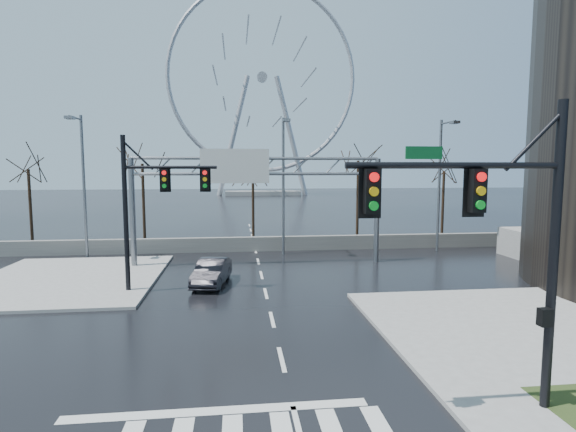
{
  "coord_description": "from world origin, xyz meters",
  "views": [
    {
      "loc": [
        -1.44,
        -14.3,
        6.32
      ],
      "look_at": [
        1.09,
        7.61,
        4.0
      ],
      "focal_mm": 28.0,
      "sensor_mm": 36.0,
      "label": 1
    }
  ],
  "objects": [
    {
      "name": "ground",
      "position": [
        0.0,
        0.0,
        0.0
      ],
      "size": [
        260.0,
        260.0,
        0.0
      ],
      "primitive_type": "plane",
      "color": "black",
      "rests_on": "ground"
    },
    {
      "name": "sidewalk_right_ext",
      "position": [
        10.0,
        2.0,
        0.07
      ],
      "size": [
        12.0,
        10.0,
        0.15
      ],
      "primitive_type": "cube",
      "color": "gray",
      "rests_on": "ground"
    },
    {
      "name": "sidewalk_far",
      "position": [
        -11.0,
        12.0,
        0.07
      ],
      "size": [
        10.0,
        12.0,
        0.15
      ],
      "primitive_type": "cube",
      "color": "gray",
      "rests_on": "ground"
    },
    {
      "name": "barrier_wall",
      "position": [
        0.0,
        20.0,
        0.55
      ],
      "size": [
        52.0,
        0.5,
        1.1
      ],
      "primitive_type": "cube",
      "color": "slate",
      "rests_on": "ground"
    },
    {
      "name": "signal_mast_near",
      "position": [
        5.14,
        -4.04,
        4.87
      ],
      "size": [
        5.52,
        0.41,
        8.0
      ],
      "color": "black",
      "rests_on": "ground"
    },
    {
      "name": "signal_mast_far",
      "position": [
        -5.87,
        8.96,
        4.83
      ],
      "size": [
        4.72,
        0.41,
        8.0
      ],
      "color": "black",
      "rests_on": "ground"
    },
    {
      "name": "sign_gantry",
      "position": [
        -0.38,
        14.96,
        5.18
      ],
      "size": [
        16.36,
        0.4,
        7.6
      ],
      "color": "slate",
      "rests_on": "ground"
    },
    {
      "name": "streetlight_left",
      "position": [
        -12.0,
        18.16,
        5.89
      ],
      "size": [
        0.5,
        2.55,
        10.0
      ],
      "color": "slate",
      "rests_on": "ground"
    },
    {
      "name": "streetlight_mid",
      "position": [
        2.0,
        18.16,
        5.89
      ],
      "size": [
        0.5,
        2.55,
        10.0
      ],
      "color": "slate",
      "rests_on": "ground"
    },
    {
      "name": "streetlight_right",
      "position": [
        14.0,
        18.16,
        5.89
      ],
      "size": [
        0.5,
        2.55,
        10.0
      ],
      "color": "slate",
      "rests_on": "ground"
    },
    {
      "name": "tree_far_left",
      "position": [
        -18.0,
        24.0,
        5.57
      ],
      "size": [
        3.5,
        3.5,
        7.0
      ],
      "color": "black",
      "rests_on": "ground"
    },
    {
      "name": "tree_left",
      "position": [
        -9.0,
        23.5,
        5.98
      ],
      "size": [
        3.75,
        3.75,
        7.5
      ],
      "color": "black",
      "rests_on": "ground"
    },
    {
      "name": "tree_center",
      "position": [
        0.0,
        24.5,
        5.17
      ],
      "size": [
        3.25,
        3.25,
        6.5
      ],
      "color": "black",
      "rests_on": "ground"
    },
    {
      "name": "tree_right",
      "position": [
        9.0,
        23.5,
        6.22
      ],
      "size": [
        3.9,
        3.9,
        7.8
      ],
      "color": "black",
      "rests_on": "ground"
    },
    {
      "name": "tree_far_right",
      "position": [
        17.0,
        24.0,
        5.41
      ],
      "size": [
        3.4,
        3.4,
        6.8
      ],
      "color": "black",
      "rests_on": "ground"
    },
    {
      "name": "ferris_wheel",
      "position": [
        5.0,
        95.0,
        26.13
      ],
      "size": [
        45.0,
        6.0,
        50.91
      ],
      "color": "gray",
      "rests_on": "ground"
    },
    {
      "name": "car",
      "position": [
        -2.83,
        10.15,
        0.7
      ],
      "size": [
        2.18,
        4.41,
        1.39
      ],
      "primitive_type": "imported",
      "rotation": [
        0.0,
        0.0,
        -0.17
      ],
      "color": "black",
      "rests_on": "ground"
    }
  ]
}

